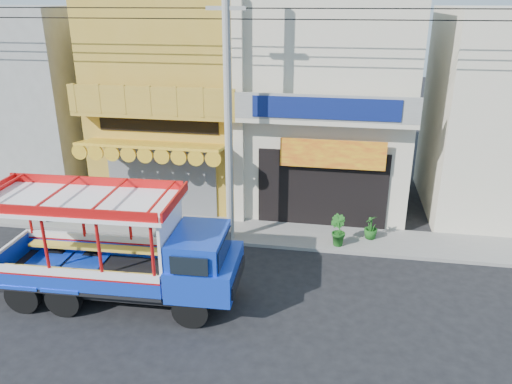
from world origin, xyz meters
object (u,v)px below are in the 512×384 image
(songthaew_truck, at_px, (132,251))
(potted_plant_c, at_px, (371,227))
(utility_pole, at_px, (232,96))
(potted_plant_b, at_px, (338,230))
(green_sign, at_px, (53,211))

(songthaew_truck, distance_m, potted_plant_c, 8.21)
(potted_plant_c, bearing_deg, utility_pole, -54.26)
(utility_pole, xyz_separation_m, potted_plant_b, (3.48, 0.14, -4.39))
(utility_pole, distance_m, green_sign, 8.33)
(utility_pole, bearing_deg, green_sign, 177.43)
(songthaew_truck, relative_size, potted_plant_b, 6.65)
(green_sign, xyz_separation_m, potted_plant_b, (10.47, -0.17, 0.14))
(green_sign, distance_m, potted_plant_c, 11.61)
(songthaew_truck, height_order, potted_plant_c, songthaew_truck)
(green_sign, bearing_deg, songthaew_truck, -40.62)
(utility_pole, bearing_deg, songthaew_truck, -115.74)
(utility_pole, relative_size, green_sign, 30.46)
(songthaew_truck, bearing_deg, green_sign, 139.38)
(potted_plant_b, height_order, potted_plant_c, potted_plant_b)
(utility_pole, xyz_separation_m, songthaew_truck, (-1.94, -4.02, -3.49))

